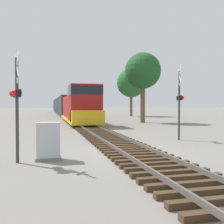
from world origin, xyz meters
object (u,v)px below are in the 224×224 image
(freight_train, at_px, (63,106))
(tree_far_right, at_px, (143,71))
(relay_cabinet, at_px, (48,142))
(crossing_signal_far, at_px, (180,100))
(tree_mid_background, at_px, (131,83))
(crossing_signal_near, at_px, (16,98))

(freight_train, height_order, tree_far_right, tree_far_right)
(relay_cabinet, xyz_separation_m, tree_far_right, (11.38, 19.80, 5.57))
(crossing_signal_far, distance_m, tree_mid_background, 34.97)
(crossing_signal_near, xyz_separation_m, crossing_signal_far, (9.04, 4.36, 0.05))
(relay_cabinet, relative_size, tree_far_right, 0.17)
(tree_far_right, bearing_deg, crossing_signal_near, -122.00)
(crossing_signal_far, height_order, tree_mid_background, tree_mid_background)
(crossing_signal_far, height_order, relay_cabinet, crossing_signal_far)
(crossing_signal_near, height_order, relay_cabinet, crossing_signal_near)
(freight_train, height_order, tree_mid_background, tree_mid_background)
(crossing_signal_near, xyz_separation_m, tree_far_right, (12.53, 20.06, 3.86))
(crossing_signal_far, height_order, tree_far_right, tree_far_right)
(relay_cabinet, distance_m, tree_far_right, 23.51)
(crossing_signal_far, xyz_separation_m, relay_cabinet, (-7.89, -4.11, -1.76))
(tree_mid_background, bearing_deg, crossing_signal_near, -113.96)
(crossing_signal_near, relative_size, tree_far_right, 0.47)
(freight_train, relative_size, tree_mid_background, 8.38)
(crossing_signal_near, relative_size, relay_cabinet, 2.75)
(crossing_signal_near, bearing_deg, tree_mid_background, 141.59)
(crossing_signal_near, distance_m, tree_mid_background, 41.98)
(tree_mid_background, bearing_deg, relay_cabinet, -112.64)
(freight_train, height_order, crossing_signal_far, crossing_signal_far)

